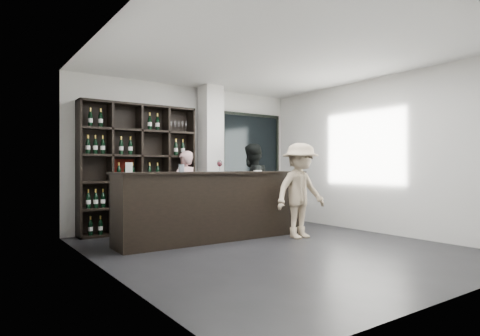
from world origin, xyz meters
TOP-DOWN VIEW (x-y plane):
  - floor at (0.00, 0.00)m, footprint 5.00×5.50m
  - wine_shelf at (-1.15, 2.57)m, footprint 2.20×0.35m
  - structural_column at (0.35, 2.47)m, footprint 0.40×0.40m
  - glass_panel at (1.55, 2.69)m, footprint 1.60×0.08m
  - tasting_counter at (-0.35, 1.10)m, footprint 3.48×0.72m
  - taster_pink at (-0.34, 2.30)m, footprint 0.63×0.49m
  - taster_black at (0.95, 1.85)m, footprint 1.01×0.92m
  - customer at (0.92, 0.40)m, footprint 1.07×0.62m
  - wine_glass at (-0.30, 1.08)m, footprint 0.12×0.12m
  - spit_cup at (-1.08, 0.96)m, footprint 0.10×0.10m
  - napkin_stack at (0.62, 1.23)m, footprint 0.16×0.16m
  - card_stand at (-1.90, 1.01)m, footprint 0.11×0.08m

SIDE VIEW (x-z plane):
  - floor at x=0.00m, z-range -0.01..0.00m
  - tasting_counter at x=-0.35m, z-range 0.00..1.15m
  - taster_pink at x=-0.34m, z-range 0.00..1.54m
  - customer at x=0.92m, z-range 0.00..1.64m
  - taster_black at x=0.95m, z-range 0.00..1.70m
  - napkin_stack at x=0.62m, z-range 1.15..1.17m
  - wine_shelf at x=-1.15m, z-range 0.00..2.40m
  - spit_cup at x=-1.08m, z-range 1.15..1.27m
  - card_stand at x=-1.90m, z-range 1.15..1.29m
  - wine_glass at x=-0.30m, z-range 1.15..1.36m
  - glass_panel at x=1.55m, z-range 0.35..2.45m
  - structural_column at x=0.35m, z-range 0.00..2.90m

